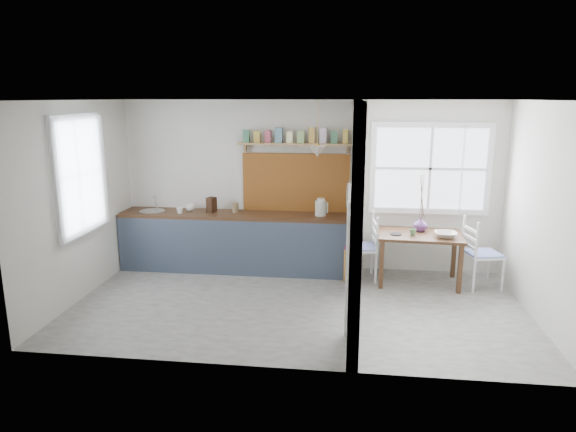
# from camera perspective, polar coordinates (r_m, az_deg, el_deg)

# --- Properties ---
(floor) EXTENTS (5.80, 3.20, 0.01)m
(floor) POSITION_cam_1_polar(r_m,az_deg,el_deg) (6.76, 1.12, -9.87)
(floor) COLOR #9B9891
(floor) RESTS_ON ground
(ceiling) EXTENTS (5.80, 3.20, 0.01)m
(ceiling) POSITION_cam_1_polar(r_m,az_deg,el_deg) (6.23, 1.22, 12.75)
(ceiling) COLOR beige
(ceiling) RESTS_ON walls
(walls) EXTENTS (5.81, 3.21, 2.60)m
(walls) POSITION_cam_1_polar(r_m,az_deg,el_deg) (6.37, 1.17, 0.97)
(walls) COLOR beige
(walls) RESTS_ON floor
(partition) EXTENTS (0.12, 3.20, 2.60)m
(partition) POSITION_cam_1_polar(r_m,az_deg,el_deg) (6.36, 7.52, 2.24)
(partition) COLOR beige
(partition) RESTS_ON floor
(kitchen_window) EXTENTS (0.10, 1.16, 1.50)m
(kitchen_window) POSITION_cam_1_polar(r_m,az_deg,el_deg) (7.18, -22.30, 4.22)
(kitchen_window) COLOR white
(kitchen_window) RESTS_ON walls
(nook_window) EXTENTS (1.76, 0.10, 1.30)m
(nook_window) POSITION_cam_1_polar(r_m,az_deg,el_deg) (7.91, 15.52, 5.08)
(nook_window) COLOR white
(nook_window) RESTS_ON walls
(counter) EXTENTS (3.50, 0.60, 0.90)m
(counter) POSITION_cam_1_polar(r_m,az_deg,el_deg) (8.03, -5.94, -2.75)
(counter) COLOR #4E301B
(counter) RESTS_ON floor
(sink) EXTENTS (0.40, 0.40, 0.02)m
(sink) POSITION_cam_1_polar(r_m,az_deg,el_deg) (8.28, -14.85, 0.47)
(sink) COLOR silver
(sink) RESTS_ON counter
(backsplash) EXTENTS (1.65, 0.03, 0.90)m
(backsplash) POSITION_cam_1_polar(r_m,az_deg,el_deg) (7.92, 0.87, 3.73)
(backsplash) COLOR brown
(backsplash) RESTS_ON walls
(shelf) EXTENTS (1.75, 0.20, 0.21)m
(shelf) POSITION_cam_1_polar(r_m,az_deg,el_deg) (7.75, 0.81, 8.46)
(shelf) COLOR tan
(shelf) RESTS_ON walls
(pendant_lamp) EXTENTS (0.26, 0.26, 0.16)m
(pendant_lamp) POSITION_cam_1_polar(r_m,az_deg,el_deg) (7.40, 3.28, 7.20)
(pendant_lamp) COLOR beige
(pendant_lamp) RESTS_ON ceiling
(utensil_rail) EXTENTS (0.02, 0.50, 0.02)m
(utensil_rail) POSITION_cam_1_polar(r_m,az_deg,el_deg) (7.19, 6.76, 3.50)
(utensil_rail) COLOR silver
(utensil_rail) RESTS_ON partition
(dining_table) EXTENTS (1.22, 0.85, 0.73)m
(dining_table) POSITION_cam_1_polar(r_m,az_deg,el_deg) (7.66, 14.33, -4.57)
(dining_table) COLOR #4E301B
(dining_table) RESTS_ON floor
(chair_left) EXTENTS (0.49, 0.49, 0.98)m
(chair_left) POSITION_cam_1_polar(r_m,az_deg,el_deg) (7.63, 8.04, -3.38)
(chair_left) COLOR silver
(chair_left) RESTS_ON floor
(chair_right) EXTENTS (0.55, 0.55, 0.99)m
(chair_right) POSITION_cam_1_polar(r_m,az_deg,el_deg) (7.72, 20.83, -3.87)
(chair_right) COLOR silver
(chair_right) RESTS_ON floor
(kettle) EXTENTS (0.24, 0.20, 0.27)m
(kettle) POSITION_cam_1_polar(r_m,az_deg,el_deg) (7.68, 3.65, 1.01)
(kettle) COLOR beige
(kettle) RESTS_ON counter
(mug_a) EXTENTS (0.13, 0.13, 0.09)m
(mug_a) POSITION_cam_1_polar(r_m,az_deg,el_deg) (7.99, -11.92, 0.59)
(mug_a) COLOR white
(mug_a) RESTS_ON counter
(mug_b) EXTENTS (0.18, 0.18, 0.11)m
(mug_b) POSITION_cam_1_polar(r_m,az_deg,el_deg) (8.15, -10.82, 0.94)
(mug_b) COLOR white
(mug_b) RESTS_ON counter
(knife_block) EXTENTS (0.15, 0.17, 0.23)m
(knife_block) POSITION_cam_1_polar(r_m,az_deg,el_deg) (7.99, -8.49, 1.25)
(knife_block) COLOR #3C2211
(knife_block) RESTS_ON counter
(jar) EXTENTS (0.10, 0.10, 0.16)m
(jar) POSITION_cam_1_polar(r_m,az_deg,el_deg) (7.94, -5.85, 0.96)
(jar) COLOR olive
(jar) RESTS_ON counter
(towel_magenta) EXTENTS (0.02, 0.03, 0.51)m
(towel_magenta) POSITION_cam_1_polar(r_m,az_deg,el_deg) (7.56, 6.30, -5.19)
(towel_magenta) COLOR #AC2268
(towel_magenta) RESTS_ON counter
(towel_orange) EXTENTS (0.02, 0.03, 0.46)m
(towel_orange) POSITION_cam_1_polar(r_m,az_deg,el_deg) (7.52, 6.29, -5.50)
(towel_orange) COLOR #F6A325
(towel_orange) RESTS_ON counter
(bowl) EXTENTS (0.31, 0.31, 0.07)m
(bowl) POSITION_cam_1_polar(r_m,az_deg,el_deg) (7.45, 17.11, -1.99)
(bowl) COLOR beige
(bowl) RESTS_ON dining_table
(table_cup) EXTENTS (0.11, 0.11, 0.09)m
(table_cup) POSITION_cam_1_polar(r_m,az_deg,el_deg) (7.43, 13.69, -1.76)
(table_cup) COLOR #578652
(table_cup) RESTS_ON dining_table
(plate) EXTENTS (0.18, 0.18, 0.01)m
(plate) POSITION_cam_1_polar(r_m,az_deg,el_deg) (7.43, 11.90, -1.98)
(plate) COLOR black
(plate) RESTS_ON dining_table
(vase) EXTENTS (0.22, 0.22, 0.21)m
(vase) POSITION_cam_1_polar(r_m,az_deg,el_deg) (7.67, 14.51, -0.88)
(vase) COLOR #5B336E
(vase) RESTS_ON dining_table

